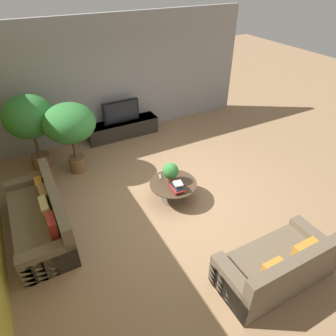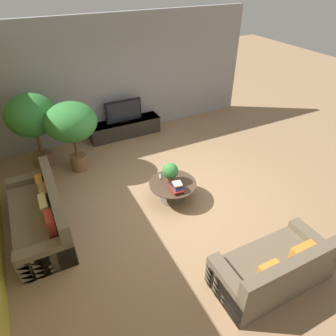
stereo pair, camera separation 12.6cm
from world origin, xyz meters
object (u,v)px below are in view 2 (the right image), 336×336
television (123,111)px  coffee_table (173,188)px  couch_by_wall (41,216)px  potted_palm_tall (32,118)px  media_console (125,128)px  potted_palm_corner (71,124)px  potted_plant_tabletop (170,172)px  couch_near_entry (274,269)px

television → coffee_table: television is taller
couch_by_wall → potted_palm_tall: bearing=171.9°
media_console → potted_palm_corner: (-1.49, -1.05, 0.92)m
couch_by_wall → potted_palm_corner: bearing=147.5°
coffee_table → potted_palm_corner: bearing=127.0°
media_console → coffee_table: (-0.07, -2.94, 0.05)m
coffee_table → potted_palm_corner: size_ratio=0.58×
media_console → potted_plant_tabletop: potted_plant_tabletop is taller
television → potted_palm_corner: bearing=-145.0°
potted_palm_corner → potted_plant_tabletop: (1.41, -1.81, -0.53)m
television → coffee_table: size_ratio=1.04×
television → potted_palm_corner: size_ratio=0.60×
potted_palm_tall → television: bearing=12.9°
potted_palm_corner → potted_plant_tabletop: potted_palm_corner is taller
television → potted_palm_tall: potted_palm_tall is taller
media_console → coffee_table: size_ratio=2.09×
couch_by_wall → potted_plant_tabletop: couch_by_wall is taller
media_console → potted_palm_tall: size_ratio=1.12×
potted_palm_tall → potted_plant_tabletop: (2.12, -2.35, -0.59)m
media_console → couch_near_entry: couch_near_entry is taller
coffee_table → potted_palm_corner: potted_palm_corner is taller
television → potted_palm_tall: (-2.19, -0.50, 0.49)m
television → couch_by_wall: television is taller
couch_near_entry → potted_palm_tall: bearing=-61.7°
television → potted_palm_tall: bearing=-167.1°
potted_palm_corner → potted_plant_tabletop: 2.35m
couch_near_entry → potted_palm_corner: (-1.87, 4.24, 0.86)m
potted_palm_corner → couch_by_wall: bearing=-122.5°
potted_palm_corner → potted_palm_tall: bearing=142.5°
couch_by_wall → couch_near_entry: size_ratio=1.22×
media_console → television: (-0.00, -0.00, 0.49)m
couch_near_entry → potted_plant_tabletop: (-0.46, 2.43, 0.33)m
coffee_table → potted_palm_tall: bearing=131.2°
television → couch_near_entry: television is taller
television → media_console: bearing=90.0°
coffee_table → couch_near_entry: (0.44, -2.35, 0.01)m
media_console → television: television is taller
television → couch_near_entry: bearing=-85.9°
television → potted_plant_tabletop: 2.85m
television → potted_palm_corner: potted_palm_corner is taller
television → potted_plant_tabletop: bearing=-91.6°
media_console → couch_by_wall: size_ratio=0.90×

